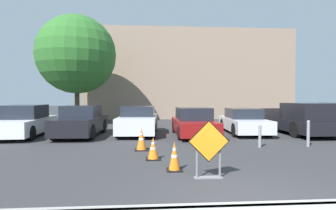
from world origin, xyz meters
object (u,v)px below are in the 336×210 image
Objects in this scene: parked_car_nearest at (25,122)px; bollard_nearest at (260,135)px; road_closed_sign at (209,147)px; parked_car_second at (81,122)px; parked_car_fourth at (194,123)px; pickup_truck at (298,120)px; traffic_cone_third at (141,139)px; parked_car_fifth at (244,122)px; traffic_cone_nearest at (174,156)px; parked_car_third at (138,121)px; bollard_second at (308,133)px; traffic_cone_second at (153,149)px.

parked_car_nearest is 5.32× the size of bollard_nearest.
parked_car_second is at bearing 123.51° from road_closed_sign.
parked_car_fourth is at bearing 121.38° from bollard_nearest.
road_closed_sign is 9.54m from pickup_truck.
traffic_cone_third is 6.64m from parked_car_fifth.
pickup_truck reaches higher than parked_car_second.
traffic_cone_nearest is 0.16× the size of parked_car_nearest.
bollard_second is (6.65, -3.91, -0.14)m from parked_car_third.
parked_car_third is at bearing 2.80° from parked_car_fifth.
traffic_cone_third is 4.25m from parked_car_fourth.
parked_car_third is 6.14m from bollard_nearest.
bollard_second is (-1.65, -3.50, -0.19)m from pickup_truck.
bollard_second is (5.44, 2.90, 0.17)m from traffic_cone_nearest.
parked_car_second reaches higher than road_closed_sign.
parked_car_nearest reaches higher than bollard_nearest.
parked_car_second is 1.00× the size of parked_car_third.
traffic_cone_third is at bearing 143.59° from parked_car_nearest.
traffic_cone_nearest is at bearing 135.47° from road_closed_sign.
parked_car_third is at bearing 179.81° from parked_car_nearest.
traffic_cone_third is at bearing 115.89° from road_closed_sign.
parked_car_second is 0.99× the size of parked_car_fifth.
parked_car_nearest reaches higher than parked_car_fifth.
bollard_second is (5.97, 1.64, 0.21)m from traffic_cone_second.
traffic_cone_third is 0.14× the size of pickup_truck.
parked_car_second is (2.77, -0.17, 0.00)m from parked_car_nearest.
bollard_nearest is at bearing 52.26° from road_closed_sign.
parked_car_second is 11.06m from pickup_truck.
pickup_truck reaches higher than parked_car_fifth.
parked_car_second is (-3.97, 6.38, 0.33)m from traffic_cone_nearest.
traffic_cone_nearest is 0.87× the size of bollard_nearest.
parked_car_fifth is (4.85, 5.49, 0.29)m from traffic_cone_second.
bollard_nearest is (3.53, 2.90, 0.09)m from traffic_cone_nearest.
parked_car_nearest is 8.30m from parked_car_fourth.
parked_car_third is 2.84m from parked_car_fourth.
traffic_cone_nearest is 6.17m from bollard_second.
bollard_nearest is at bearing 157.00° from parked_car_second.
parked_car_fourth is 3.79m from bollard_nearest.
traffic_cone_second is 0.15× the size of parked_car_nearest.
traffic_cone_third is at bearing 105.44° from traffic_cone_second.
traffic_cone_second is 0.12× the size of pickup_truck.
pickup_truck reaches higher than parked_car_fourth.
bollard_nearest is at bearing 143.46° from parked_car_third.
pickup_truck is (5.53, 0.26, 0.09)m from parked_car_fourth.
traffic_cone_nearest is 0.74× the size of bollard_second.
road_closed_sign is 8.29m from parked_car_fifth.
road_closed_sign is 0.32× the size of parked_car_fifth.
parked_car_third is 4.08× the size of bollard_second.
parked_car_fifth is 2.79m from pickup_truck.
pickup_truck reaches higher than traffic_cone_second.
parked_car_third is at bearing 149.53° from bollard_second.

